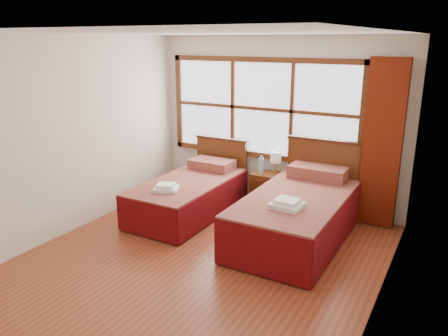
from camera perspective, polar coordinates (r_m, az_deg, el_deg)
The scene contains 15 objects.
floor at distance 5.33m, azimuth -3.15°, elevation -11.93°, with size 4.50×4.50×0.00m, color brown.
ceiling at distance 4.69m, azimuth -3.67°, elevation 17.23°, with size 4.50×4.50×0.00m, color white.
wall_back at distance 6.81m, azimuth 6.93°, elevation 5.91°, with size 4.00×4.00×0.00m, color silver.
wall_left at distance 6.14m, azimuth -19.34°, elevation 3.94°, with size 4.50×4.50×0.00m, color silver.
wall_right at distance 4.17m, azimuth 20.47°, elevation -1.88°, with size 4.50×4.50×0.00m, color silver.
window at distance 6.84m, azimuth 4.91°, elevation 7.72°, with size 3.16×0.06×1.56m.
curtain at distance 6.27m, azimuth 20.00°, elevation 2.91°, with size 0.50×0.16×2.30m, color maroon.
bed_left at distance 6.59m, azimuth -4.41°, elevation -3.38°, with size 1.01×2.03×0.98m.
bed_right at distance 5.85m, azimuth 9.80°, elevation -5.71°, with size 1.18×2.29×1.15m.
nightstand at distance 6.86m, azimuth 5.43°, elevation -2.85°, with size 0.41×0.41×0.54m.
towels_left at distance 6.08m, azimuth -7.54°, elevation -2.56°, with size 0.40×0.38×0.09m.
towels_right at distance 5.24m, azimuth 8.23°, elevation -4.67°, with size 0.38×0.34×0.11m.
lamp at distance 6.80m, azimuth 6.79°, elevation 1.35°, with size 0.17×0.17×0.32m.
bottle_near at distance 6.73m, azimuth 4.86°, elevation 0.34°, with size 0.07×0.07×0.28m.
bottle_far at distance 6.75m, azimuth 4.81°, elevation 0.26°, with size 0.06×0.06×0.24m.
Camera 1 is at (2.55, -3.94, 2.54)m, focal length 35.00 mm.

